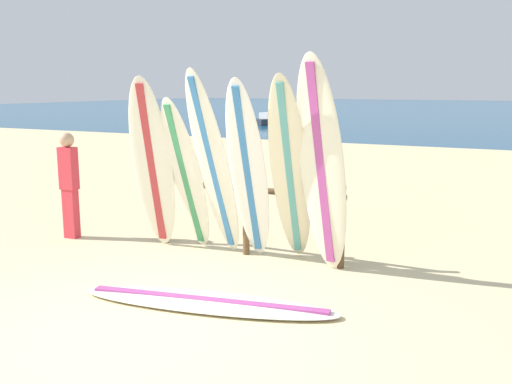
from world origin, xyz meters
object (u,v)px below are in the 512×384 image
object	(u,v)px
surfboard_leaning_far_left	(152,165)
surfboard_leaning_center_left	(214,166)
surfboard_leaning_center	(248,173)
surfboard_leaning_center_right	(290,173)
surfboard_leaning_left	(186,176)
beachgoer_standing	(69,181)
surfboard_rack	(246,205)
surfboard_leaning_right	(322,168)
small_boat_offshore	(268,120)
surfboard_lying_on_sand	(207,302)

from	to	relation	value
surfboard_leaning_far_left	surfboard_leaning_center_left	size ratio (longest dim) A/B	0.96
surfboard_leaning_center	surfboard_leaning_center_right	distance (m)	0.53
surfboard_leaning_left	beachgoer_standing	world-z (taller)	surfboard_leaning_left
surfboard_rack	surfboard_leaning_far_left	world-z (taller)	surfboard_leaning_far_left
surfboard_rack	surfboard_leaning_center_right	distance (m)	0.95
surfboard_leaning_far_left	surfboard_leaning_right	world-z (taller)	surfboard_leaning_right
surfboard_leaning_center_left	small_boat_offshore	xyz separation A→B (m)	(-10.49, 24.46, -0.97)
surfboard_leaning_right	small_boat_offshore	world-z (taller)	surfboard_leaning_right
surfboard_leaning_left	surfboard_leaning_center_left	world-z (taller)	surfboard_leaning_center_left
surfboard_rack	small_boat_offshore	xyz separation A→B (m)	(-10.77, 24.10, -0.41)
surfboard_leaning_center	small_boat_offshore	bearing A→B (deg)	114.18
surfboard_leaning_center	surfboard_leaning_center_right	bearing A→B (deg)	8.26
surfboard_rack	surfboard_leaning_left	bearing A→B (deg)	-160.99
surfboard_leaning_center_right	beachgoer_standing	bearing A→B (deg)	-178.63
surfboard_leaning_center_left	small_boat_offshore	world-z (taller)	surfboard_leaning_center_left
surfboard_leaning_center_right	small_boat_offshore	size ratio (longest dim) A/B	0.95
surfboard_leaning_left	surfboard_leaning_center_left	distance (m)	0.52
surfboard_leaning_center_left	surfboard_leaning_right	distance (m)	1.46
surfboard_leaning_center	surfboard_lying_on_sand	size ratio (longest dim) A/B	0.83
surfboard_leaning_left	small_boat_offshore	world-z (taller)	surfboard_leaning_left
surfboard_leaning_left	beachgoer_standing	distance (m)	1.96
surfboard_leaning_center	small_boat_offshore	distance (m)	26.84
surfboard_leaning_center_left	surfboard_lying_on_sand	distance (m)	1.98
surfboard_leaning_center_left	surfboard_lying_on_sand	size ratio (longest dim) A/B	0.87
surfboard_leaning_center_left	surfboard_leaning_center_right	bearing A→B (deg)	3.68
surfboard_leaning_center	surfboard_leaning_right	bearing A→B (deg)	-1.92
surfboard_rack	surfboard_leaning_center_left	xyz separation A→B (m)	(-0.28, -0.36, 0.55)
surfboard_leaning_left	surfboard_rack	bearing A→B (deg)	19.01
surfboard_leaning_center_right	surfboard_leaning_right	bearing A→B (deg)	-13.88
surfboard_leaning_center_right	small_boat_offshore	xyz separation A→B (m)	(-11.51, 24.39, -0.93)
surfboard_lying_on_sand	small_boat_offshore	xyz separation A→B (m)	(-11.22, 25.87, 0.22)
beachgoer_standing	surfboard_leaning_center_left	bearing A→B (deg)	0.40
surfboard_rack	surfboard_lying_on_sand	distance (m)	1.94
surfboard_rack	surfboard_leaning_far_left	size ratio (longest dim) A/B	1.15
beachgoer_standing	small_boat_offshore	distance (m)	25.78
surfboard_leaning_center_right	surfboard_leaning_left	bearing A→B (deg)	178.75
beachgoer_standing	small_boat_offshore	xyz separation A→B (m)	(-8.06, 24.48, -0.60)
surfboard_leaning_center	surfboard_leaning_center_left	bearing A→B (deg)	178.81
surfboard_leaning_center_right	surfboard_lying_on_sand	size ratio (longest dim) A/B	0.84
small_boat_offshore	surfboard_leaning_far_left	bearing A→B (deg)	-68.68
surfboard_rack	surfboard_leaning_left	xyz separation A→B (m)	(-0.76, -0.26, 0.38)
surfboard_leaning_center_left	surfboard_leaning_right	xyz separation A→B (m)	(1.46, -0.04, 0.07)
beachgoer_standing	surfboard_leaning_center_right	bearing A→B (deg)	1.37
surfboard_leaning_far_left	surfboard_leaning_center	size ratio (longest dim) A/B	1.01
surfboard_leaning_left	surfboard_lying_on_sand	world-z (taller)	surfboard_leaning_left
surfboard_leaning_far_left	surfboard_leaning_left	size ratio (longest dim) A/B	1.13
surfboard_leaning_far_left	surfboard_leaning_center	bearing A→B (deg)	-0.02
surfboard_leaning_right	beachgoer_standing	distance (m)	3.91
surfboard_leaning_center_right	surfboard_leaning_right	distance (m)	0.46
surfboard_leaning_far_left	surfboard_leaning_center	world-z (taller)	surfboard_leaning_far_left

